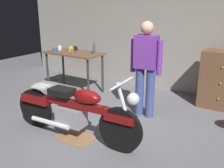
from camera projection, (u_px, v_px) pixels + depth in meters
The scene contains 14 objects.
ground_plane at pixel (90, 137), 3.99m from camera, with size 12.00×12.00×0.00m, color slate.
back_wall at pixel (166, 21), 5.76m from camera, with size 8.00×0.12×3.10m, color gray.
workbench at pixel (74, 57), 5.81m from camera, with size 1.30×0.64×0.90m.
motorcycle at pixel (74, 110), 3.83m from camera, with size 2.19×0.60×1.00m.
person_standing at pixel (146, 66), 4.47m from camera, with size 0.57×0.24×1.67m.
wooden_dresser at pixel (223, 80), 4.93m from camera, with size 0.80×0.47×1.10m.
drip_tray at pixel (76, 137), 3.96m from camera, with size 0.56×0.40×0.01m, color olive.
storage_bin at pixel (46, 92), 5.47m from camera, with size 0.44×0.32×0.34m, color gray.
mug_brown_stoneware at pixel (72, 51), 5.58m from camera, with size 0.11×0.07×0.11m.
mug_blue_enamel at pixel (55, 50), 5.81m from camera, with size 0.12×0.09×0.09m.
mug_yellow_tall at pixel (71, 49), 5.83m from camera, with size 0.13×0.09×0.11m.
mug_white_ceramic at pixel (60, 48), 6.01m from camera, with size 0.11×0.08×0.11m.
mug_black_matte at pixel (76, 49), 5.95m from camera, with size 0.12×0.08×0.10m.
bottle at pixel (94, 49), 5.58m from camera, with size 0.06×0.06×0.24m.
Camera 1 is at (2.23, -2.80, 1.97)m, focal length 41.97 mm.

